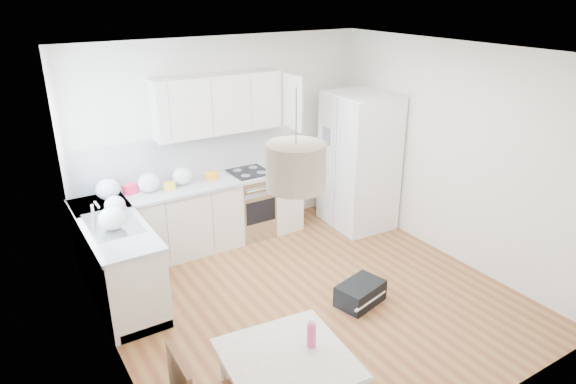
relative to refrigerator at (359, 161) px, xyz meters
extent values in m
plane|color=brown|center=(-1.71, -1.29, -0.96)|extent=(4.20, 4.20, 0.00)
plane|color=white|center=(-1.71, -1.29, 1.74)|extent=(4.20, 4.20, 0.00)
plane|color=silver|center=(-1.71, 0.81, 0.39)|extent=(4.20, 0.00, 4.20)
plane|color=silver|center=(-3.81, -1.29, 0.39)|extent=(0.00, 4.20, 4.20)
plane|color=silver|center=(0.39, -1.29, 0.39)|extent=(0.00, 4.20, 4.20)
cube|color=#BFE0F9|center=(-3.79, -0.14, 0.79)|extent=(0.02, 1.00, 1.00)
cube|color=silver|center=(-2.31, 0.51, -0.52)|extent=(3.00, 0.60, 0.88)
cube|color=silver|center=(-3.51, -0.09, -0.52)|extent=(0.60, 1.80, 0.88)
cube|color=#B5B8BA|center=(-2.31, 0.51, -0.06)|extent=(3.02, 0.64, 0.04)
cube|color=#B5B8BA|center=(-3.51, -0.09, -0.06)|extent=(0.64, 1.82, 0.04)
cube|color=silver|center=(-2.31, 0.80, 0.25)|extent=(3.00, 0.01, 0.58)
cube|color=silver|center=(-3.80, -0.09, 0.25)|extent=(0.01, 1.80, 0.58)
cube|color=silver|center=(-1.86, 0.65, 0.91)|extent=(1.70, 0.32, 0.75)
cube|color=#BEB2A2|center=(-2.91, -2.73, -0.26)|extent=(1.00, 1.00, 0.04)
cylinder|color=silver|center=(-3.25, -2.31, -0.62)|extent=(0.05, 0.05, 0.68)
cylinder|color=silver|center=(-2.49, -2.39, -0.62)|extent=(0.05, 0.05, 0.68)
cylinder|color=#E94084|center=(-2.69, -2.72, -0.12)|extent=(0.07, 0.07, 0.24)
cube|color=black|center=(-1.30, -1.67, -0.84)|extent=(0.60, 0.46, 0.24)
cylinder|color=tan|center=(-2.80, -2.66, 1.22)|extent=(0.48, 0.48, 0.31)
ellipsoid|color=white|center=(-3.37, 0.56, 0.09)|extent=(0.28, 0.24, 0.26)
ellipsoid|color=white|center=(-2.88, 0.53, 0.08)|extent=(0.27, 0.23, 0.24)
ellipsoid|color=white|center=(-2.44, 0.56, 0.07)|extent=(0.25, 0.22, 0.23)
ellipsoid|color=white|center=(-3.40, 0.10, 0.06)|extent=(0.23, 0.19, 0.21)
ellipsoid|color=white|center=(-3.53, -0.30, 0.08)|extent=(0.28, 0.24, 0.25)
cube|color=orange|center=(-2.06, 0.53, 0.01)|extent=(0.15, 0.09, 0.10)
cube|color=gold|center=(-2.64, 0.47, 0.01)|extent=(0.16, 0.13, 0.10)
cube|color=red|center=(-3.09, 0.60, 0.02)|extent=(0.19, 0.16, 0.11)
camera|label=1|loc=(-4.54, -5.35, 2.33)|focal=32.00mm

